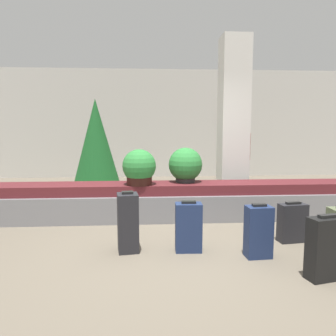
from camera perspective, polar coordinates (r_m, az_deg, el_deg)
ground_plane at (r=4.34m, az=1.09°, el=-13.06°), size 18.00×18.00×0.00m
back_wall at (r=9.92m, az=-1.77°, el=7.71°), size 18.00×0.06×3.20m
carousel at (r=5.44m, az=-0.00°, el=-5.85°), size 8.93×0.73×0.59m
pillar at (r=6.51m, az=11.30°, el=7.89°), size 0.53×0.53×3.20m
suitcase_1 at (r=3.97m, az=15.47°, el=-10.62°), size 0.30×0.21×0.63m
suitcase_2 at (r=4.02m, az=-7.00°, el=-9.39°), size 0.28×0.29×0.74m
suitcase_3 at (r=4.64m, az=20.84°, el=-8.88°), size 0.38×0.22×0.53m
suitcase_4 at (r=4.02m, az=3.59°, el=-10.23°), size 0.32×0.20×0.62m
suitcase_5 at (r=3.66m, az=25.88°, el=-12.46°), size 0.41×0.26×0.66m
potted_plant_0 at (r=5.22m, az=-5.04°, el=0.02°), size 0.53×0.53×0.57m
potted_plant_1 at (r=5.45m, az=3.05°, el=0.44°), size 0.56×0.56×0.58m
traveler_0 at (r=7.43m, az=12.81°, el=2.66°), size 0.37×0.30×1.59m
decorated_tree at (r=7.49m, az=-12.42°, el=4.29°), size 1.06×1.06×2.12m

